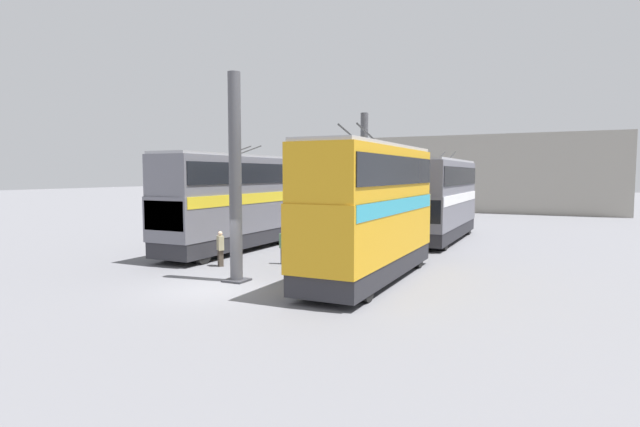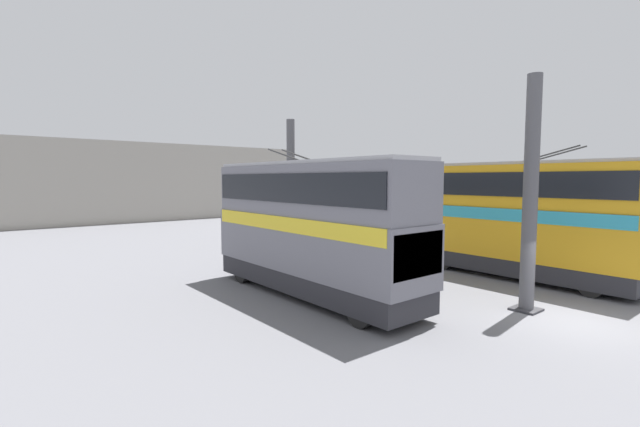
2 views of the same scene
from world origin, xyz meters
TOP-DOWN VIEW (x-y plane):
  - ground_plane at (0.00, 0.00)m, footprint 240.00×240.00m
  - depot_back_wall at (41.86, 0.00)m, footprint 0.50×36.00m
  - support_column_near at (1.57, 0.00)m, footprint 0.88×0.88m
  - support_column_far at (15.82, 0.00)m, footprint 0.88×0.88m
  - bus_left_near at (4.03, -4.69)m, footprint 9.72×2.54m
  - bus_left_far at (17.29, -4.69)m, footprint 11.11×2.54m
  - bus_right_far at (7.84, 4.69)m, footprint 10.48×2.54m
  - person_by_right_row at (3.93, 2.54)m, footprint 0.45×0.48m
  - person_aisle_midway at (5.68, 0.19)m, footprint 0.37×0.48m
  - oil_drum at (17.64, -2.47)m, footprint 0.57×0.57m

SIDE VIEW (x-z plane):
  - ground_plane at x=0.00m, z-range 0.00..0.00m
  - oil_drum at x=17.64m, z-range 0.00..0.91m
  - person_by_right_row at x=3.93m, z-range 0.04..1.66m
  - person_aisle_midway at x=5.68m, z-range 0.05..1.71m
  - bus_left_far at x=17.29m, z-range 0.03..5.79m
  - bus_right_far at x=7.84m, z-range 0.05..5.96m
  - bus_left_near at x=4.03m, z-range 0.05..6.05m
  - support_column_near at x=1.57m, z-range -0.12..8.02m
  - support_column_far at x=15.82m, z-range -0.12..8.02m
  - depot_back_wall at x=41.86m, z-range 0.00..8.50m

